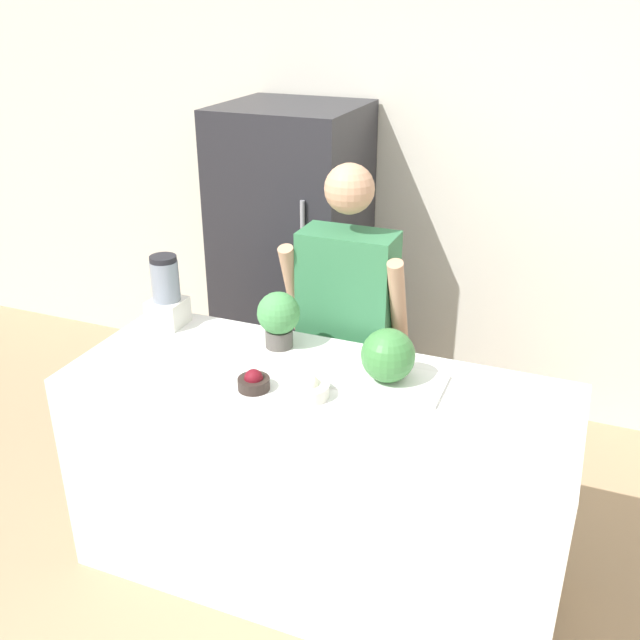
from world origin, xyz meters
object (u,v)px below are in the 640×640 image
blender (166,294)px  potted_plant (279,317)px  bowl_cherries (254,382)px  person (347,338)px  watermelon (388,355)px  bowl_cream (308,388)px  refrigerator (293,263)px

blender → potted_plant: bearing=-1.4°
bowl_cherries → blender: blender is taller
person → watermelon: bearing=-54.4°
watermelon → potted_plant: (-0.52, 0.12, 0.02)m
person → bowl_cream: bearing=-82.5°
bowl_cream → blender: bearing=157.4°
refrigerator → watermelon: bearing=-52.3°
potted_plant → bowl_cream: bearing=-50.7°
blender → bowl_cream: bearing=-22.6°
bowl_cream → potted_plant: bearing=129.3°
refrigerator → blender: refrigerator is taller
person → watermelon: 0.61m
potted_plant → person: bearing=62.0°
person → blender: 0.84m
bowl_cherries → potted_plant: (-0.06, 0.36, 0.11)m
blender → person: bearing=24.0°
refrigerator → potted_plant: bearing=-69.0°
bowl_cream → blender: 0.90m
refrigerator → watermelon: size_ratio=8.47×
refrigerator → potted_plant: (0.41, -1.08, 0.19)m
watermelon → blender: size_ratio=0.64×
person → watermelon: person is taller
person → bowl_cream: (0.09, -0.67, 0.12)m
refrigerator → potted_plant: 1.17m
person → blender: (-0.74, -0.33, 0.23)m
refrigerator → watermelon: (0.93, -1.20, 0.17)m
refrigerator → blender: size_ratio=5.41×
refrigerator → watermelon: refrigerator is taller
person → bowl_cherries: 0.72m
bowl_cherries → blender: size_ratio=0.38×
bowl_cherries → potted_plant: potted_plant is taller
refrigerator → potted_plant: size_ratio=7.21×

